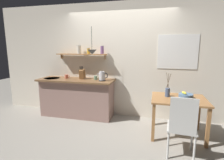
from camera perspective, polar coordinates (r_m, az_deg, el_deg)
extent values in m
plane|color=gray|center=(4.01, 0.53, -14.17)|extent=(14.00, 14.00, 0.00)
cube|color=silver|center=(4.26, 5.26, 6.08)|extent=(6.80, 0.10, 2.70)
cube|color=white|center=(4.16, 20.30, 8.45)|extent=(0.84, 0.01, 0.74)
cube|color=silver|center=(4.17, 20.29, 8.45)|extent=(0.78, 0.01, 0.68)
cube|color=gray|center=(4.46, -11.12, -5.76)|extent=(1.74, 0.52, 0.88)
cube|color=brown|center=(4.34, -11.45, 0.02)|extent=(1.83, 0.63, 0.04)
cylinder|color=#B7BABF|center=(4.63, -18.70, 0.51)|extent=(0.38, 0.38, 0.01)
cube|color=#9E6B3D|center=(4.41, -9.82, 8.14)|extent=(1.26, 0.18, 0.02)
cube|color=#99754C|center=(4.75, -15.86, 7.31)|extent=(0.02, 0.06, 0.12)
cube|color=#99754C|center=(4.29, -2.22, 7.40)|extent=(0.02, 0.06, 0.12)
cylinder|color=beige|center=(4.43, -10.54, 9.52)|extent=(0.11, 0.11, 0.19)
cylinder|color=silver|center=(4.43, -10.58, 10.84)|extent=(0.11, 0.11, 0.01)
cylinder|color=gold|center=(4.34, -7.54, 9.17)|extent=(0.07, 0.07, 0.13)
cylinder|color=silver|center=(4.34, -7.56, 10.10)|extent=(0.08, 0.08, 0.01)
cylinder|color=#7F5689|center=(4.23, -3.19, 9.56)|extent=(0.08, 0.08, 0.18)
cylinder|color=silver|center=(4.23, -3.20, 10.86)|extent=(0.08, 0.08, 0.01)
cube|color=#9E6B3D|center=(3.57, 20.64, -5.74)|extent=(0.99, 0.80, 0.03)
cube|color=#9E6B3D|center=(3.34, 13.12, -13.18)|extent=(0.06, 0.06, 0.70)
cube|color=#9E6B3D|center=(3.45, 28.40, -13.41)|extent=(0.06, 0.06, 0.70)
cube|color=#9E6B3D|center=(3.99, 13.32, -9.19)|extent=(0.06, 0.06, 0.70)
cube|color=#9E6B3D|center=(4.08, 26.02, -9.53)|extent=(0.06, 0.06, 0.70)
cube|color=silver|center=(3.04, 21.37, -14.05)|extent=(0.46, 0.47, 0.03)
cube|color=silver|center=(2.75, 21.93, -10.58)|extent=(0.37, 0.06, 0.52)
cylinder|color=silver|center=(3.33, 24.22, -16.50)|extent=(0.03, 0.03, 0.43)
cylinder|color=silver|center=(3.30, 17.68, -16.22)|extent=(0.03, 0.03, 0.43)
cylinder|color=silver|center=(3.00, 24.89, -19.68)|extent=(0.03, 0.03, 0.43)
cylinder|color=silver|center=(2.97, 17.50, -19.41)|extent=(0.03, 0.03, 0.43)
cylinder|color=#51759E|center=(3.65, 22.53, -5.16)|extent=(0.12, 0.12, 0.01)
cylinder|color=#51759E|center=(3.64, 22.57, -4.60)|extent=(0.26, 0.26, 0.06)
ellipsoid|color=yellow|center=(3.62, 22.12, -3.80)|extent=(0.10, 0.16, 0.04)
cylinder|color=#475675|center=(3.59, 17.35, -3.79)|extent=(0.09, 0.09, 0.17)
cylinder|color=brown|center=(3.54, 17.41, -0.11)|extent=(0.06, 0.02, 0.30)
cylinder|color=brown|center=(3.54, 17.57, -0.21)|extent=(0.01, 0.03, 0.29)
cylinder|color=brown|center=(3.54, 17.73, -0.25)|extent=(0.07, 0.03, 0.28)
cylinder|color=black|center=(4.05, -3.21, -0.12)|extent=(0.16, 0.16, 0.02)
cylinder|color=silver|center=(4.03, -3.22, 1.34)|extent=(0.13, 0.13, 0.19)
sphere|color=black|center=(4.01, -3.24, 2.85)|extent=(0.02, 0.02, 0.02)
cone|color=silver|center=(4.05, -4.37, 1.91)|extent=(0.04, 0.04, 0.04)
torus|color=black|center=(4.00, -2.18, 1.43)|extent=(0.12, 0.02, 0.12)
cube|color=brown|center=(4.32, -9.52, 1.89)|extent=(0.11, 0.18, 0.23)
cylinder|color=black|center=(4.28, -10.18, 3.83)|extent=(0.02, 0.03, 0.08)
cylinder|color=black|center=(4.26, -9.81, 3.82)|extent=(0.02, 0.03, 0.08)
cylinder|color=black|center=(4.25, -9.44, 3.82)|extent=(0.02, 0.03, 0.08)
cylinder|color=#C6664C|center=(4.48, -14.39, 1.10)|extent=(0.08, 0.08, 0.09)
torus|color=#C6664C|center=(4.45, -13.83, 1.10)|extent=(0.06, 0.01, 0.06)
cylinder|color=slate|center=(4.18, -5.32, 0.71)|extent=(0.08, 0.08, 0.09)
torus|color=slate|center=(4.17, -4.71, 0.71)|extent=(0.06, 0.01, 0.06)
cylinder|color=black|center=(4.02, -6.53, 13.19)|extent=(0.01, 0.01, 0.49)
cone|color=#4C5156|center=(4.02, -6.44, 8.92)|extent=(0.21, 0.21, 0.11)
sphere|color=white|center=(4.02, -6.43, 8.45)|extent=(0.04, 0.04, 0.04)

